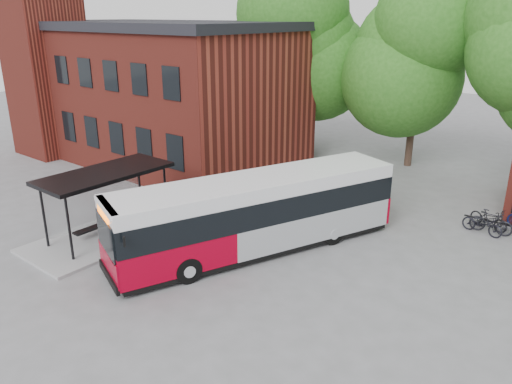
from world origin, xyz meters
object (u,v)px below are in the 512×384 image
Objects in this scene: bus_shelter at (108,204)px; bicycle_2 at (489,218)px; bicycle_0 at (482,224)px; bicycle_1 at (491,222)px; city_bus at (257,215)px.

bus_shelter is 3.89× the size of bicycle_2.
bicycle_2 is at bearing 42.04° from bus_shelter.
bicycle_2 is (12.20, 11.00, -0.98)m from bus_shelter.
bicycle_0 is at bearing 39.97° from bus_shelter.
bus_shelter reaches higher than bicycle_1.
bicycle_0 is at bearing -163.47° from bicycle_2.
city_bus is at bearing 147.57° from bicycle_0.
city_bus is 6.59× the size of bicycle_2.
city_bus is at bearing 134.01° from bicycle_1.
bicycle_1 is at bearing 69.28° from city_bus.
city_bus is 10.45m from bicycle_2.
bus_shelter is 0.59× the size of city_bus.
city_bus reaches higher than bicycle_1.
bicycle_1 is (12.44, 10.46, -0.92)m from bus_shelter.
city_bus reaches higher than bicycle_2.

